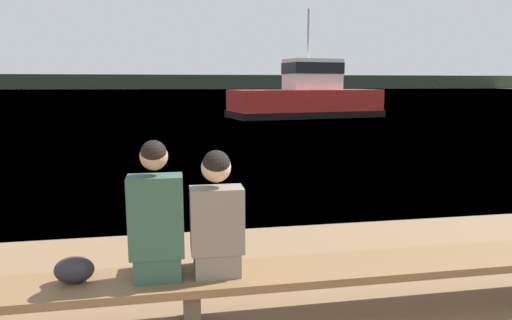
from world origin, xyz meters
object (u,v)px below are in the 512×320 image
bench_main (191,285)px  tugboat_red (307,99)px  person_left (156,220)px  person_right (217,220)px  shopping_bag (74,270)px

bench_main → tugboat_red: (7.23, 21.35, 0.65)m
person_left → tugboat_red: tugboat_red is taller
bench_main → person_left: 0.57m
person_right → bench_main: bearing=-179.4°
person_left → person_right: 0.44m
bench_main → tugboat_red: 22.55m
bench_main → person_right: (0.20, 0.00, 0.50)m
person_left → person_right: size_ratio=1.09×
bench_main → shopping_bag: 0.84m
tugboat_red → bench_main: bearing=151.1°
bench_main → person_right: 0.53m
person_left → shopping_bag: size_ratio=3.70×
person_left → shopping_bag: (-0.59, 0.03, -0.35)m
bench_main → shopping_bag: (-0.82, 0.03, 0.17)m
person_left → tugboat_red: (7.46, 21.35, 0.13)m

